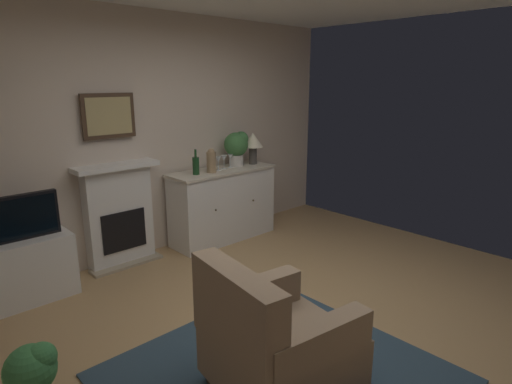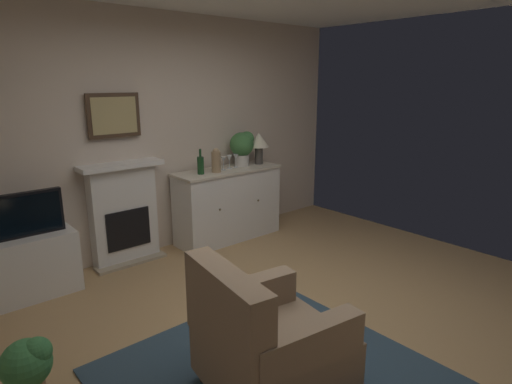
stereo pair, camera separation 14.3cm
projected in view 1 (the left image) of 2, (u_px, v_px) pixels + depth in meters
name	position (u px, v px, depth m)	size (l,w,h in m)	color
ground_plane	(305.00, 327.00, 3.52)	(5.28, 4.58, 0.10)	tan
wall_rear	(154.00, 136.00, 4.76)	(5.28, 0.06, 2.66)	beige
area_rug	(280.00, 378.00, 2.82)	(1.95, 1.93, 0.02)	#2D4251
fireplace_unit	(119.00, 215.00, 4.50)	(0.87, 0.30, 1.10)	white
framed_picture	(109.00, 116.00, 4.27)	(0.55, 0.04, 0.45)	#473323
sideboard_cabinet	(223.00, 204.00, 5.25)	(1.36, 0.49, 0.89)	white
table_lamp	(253.00, 142.00, 5.40)	(0.26, 0.26, 0.40)	#4C4742
wine_bottle	(196.00, 165.00, 4.83)	(0.08, 0.08, 0.29)	#193F1E
wine_glass_left	(218.00, 160.00, 5.05)	(0.07, 0.07, 0.16)	silver
wine_glass_center	(224.00, 159.00, 5.14)	(0.07, 0.07, 0.16)	silver
wine_glass_right	(230.00, 158.00, 5.23)	(0.07, 0.07, 0.16)	silver
vase_decorative	(211.00, 161.00, 4.93)	(0.11, 0.11, 0.28)	#9E7F5B
tv_cabinet	(28.00, 269.00, 3.81)	(0.75, 0.42, 0.58)	white
tv_set	(21.00, 217.00, 3.67)	(0.62, 0.07, 0.40)	black
potted_plant_fern	(33.00, 371.00, 2.52)	(0.30, 0.30, 0.43)	#936B4C
potted_plant_small	(237.00, 146.00, 5.28)	(0.30, 0.30, 0.43)	beige
armchair	(274.00, 342.00, 2.59)	(0.91, 0.88, 0.92)	#8C7259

